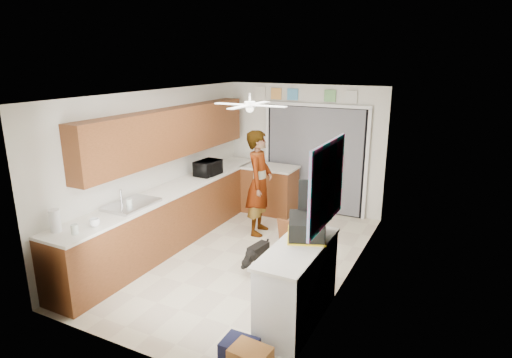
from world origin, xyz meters
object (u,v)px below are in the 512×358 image
at_px(paper_towel_roll, 55,221).
at_px(dog, 258,255).
at_px(cup, 95,223).
at_px(navy_crate, 239,350).
at_px(man, 259,183).
at_px(microwave, 208,168).
at_px(suitcase, 307,227).

xyz_separation_m(paper_towel_roll, dog, (1.81, 1.89, -0.88)).
bearing_deg(cup, navy_crate, -7.88).
xyz_separation_m(navy_crate, man, (-1.30, 3.07, 0.80)).
distance_m(microwave, navy_crate, 3.92).
bearing_deg(suitcase, microwave, 123.49).
xyz_separation_m(suitcase, man, (-1.54, 1.84, -0.15)).
distance_m(navy_crate, dog, 2.01).
height_order(cup, navy_crate, cup).
xyz_separation_m(cup, man, (0.94, 2.76, -0.08)).
height_order(cup, dog, cup).
height_order(cup, paper_towel_roll, paper_towel_roll).
bearing_deg(man, microwave, 81.90).
bearing_deg(paper_towel_roll, dog, 46.29).
distance_m(navy_crate, man, 3.43).
xyz_separation_m(man, dog, (0.58, -1.19, -0.71)).
bearing_deg(dog, cup, -124.79).
bearing_deg(paper_towel_roll, microwave, 85.72).
distance_m(cup, man, 2.91).
distance_m(man, dog, 1.50).
relative_size(microwave, suitcase, 0.88).
xyz_separation_m(microwave, man, (1.00, 0.05, -0.16)).
height_order(suitcase, navy_crate, suitcase).
bearing_deg(navy_crate, suitcase, 78.93).
xyz_separation_m(cup, paper_towel_roll, (-0.29, -0.33, 0.09)).
bearing_deg(man, dog, -165.15).
height_order(microwave, suitcase, microwave).
relative_size(cup, man, 0.07).
xyz_separation_m(paper_towel_roll, suitcase, (2.77, 1.25, -0.02)).
relative_size(cup, navy_crate, 0.37).
relative_size(paper_towel_roll, man, 0.15).
distance_m(microwave, dog, 2.14).
bearing_deg(suitcase, dog, 124.58).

